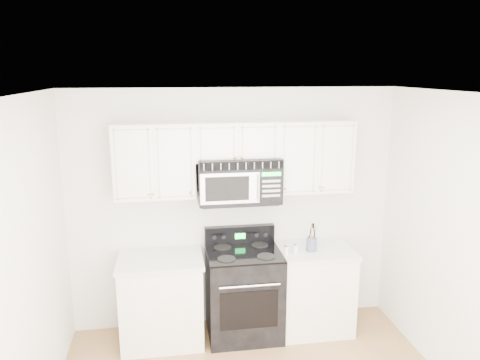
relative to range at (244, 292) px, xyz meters
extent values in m
cube|color=white|center=(-0.06, -1.43, 2.12)|extent=(3.50, 3.50, 0.01)
cube|color=silver|center=(-0.06, 0.32, 0.82)|extent=(3.50, 0.01, 2.60)
cube|color=silver|center=(-1.81, -1.43, 0.82)|extent=(0.01, 3.50, 2.60)
cube|color=white|center=(-0.86, 0.01, -0.04)|extent=(0.82, 0.63, 0.88)
cube|color=silver|center=(-0.86, 0.01, 0.42)|extent=(0.86, 0.65, 0.04)
cube|color=black|center=(-0.86, 0.05, -0.43)|extent=(0.82, 0.55, 0.10)
cube|color=white|center=(0.74, 0.01, -0.04)|extent=(0.82, 0.63, 0.88)
cube|color=silver|center=(0.74, 0.01, 0.42)|extent=(0.86, 0.65, 0.04)
cube|color=black|center=(0.74, 0.05, -0.43)|extent=(0.82, 0.55, 0.10)
cube|color=black|center=(0.00, -0.01, -0.02)|extent=(0.76, 0.65, 0.92)
cube|color=black|center=(0.00, -0.34, -0.03)|extent=(0.58, 0.01, 0.40)
cylinder|color=silver|center=(0.00, -0.36, 0.24)|extent=(0.60, 0.02, 0.02)
cube|color=black|center=(0.00, -0.01, 0.44)|extent=(0.76, 0.65, 0.02)
cube|color=black|center=(0.00, 0.28, 0.54)|extent=(0.76, 0.08, 0.20)
cube|color=#0BDF3C|center=(0.00, 0.24, 0.54)|extent=(0.11, 0.00, 0.06)
cube|color=white|center=(-0.88, 0.16, 1.41)|extent=(0.80, 0.33, 0.75)
cube|color=white|center=(0.76, 0.16, 1.41)|extent=(0.80, 0.33, 0.75)
cube|color=white|center=(-0.06, 0.16, 1.59)|extent=(0.84, 0.33, 0.39)
sphere|color=gold|center=(-0.90, -0.03, 1.12)|extent=(0.03, 0.03, 0.03)
sphere|color=gold|center=(-0.54, -0.03, 1.12)|extent=(0.03, 0.03, 0.03)
sphere|color=gold|center=(0.42, -0.03, 1.12)|extent=(0.03, 0.03, 0.03)
sphere|color=gold|center=(0.78, -0.03, 1.12)|extent=(0.03, 0.03, 0.03)
sphere|color=gold|center=(-0.09, -0.03, 1.46)|extent=(0.03, 0.03, 0.03)
sphere|color=gold|center=(-0.03, -0.03, 1.46)|extent=(0.03, 0.03, 0.03)
cylinder|color=#B62F14|center=(-0.09, -0.03, 1.40)|extent=(0.00, 0.00, 0.11)
sphere|color=gold|center=(-0.09, -0.03, 1.34)|extent=(0.04, 0.04, 0.04)
cube|color=black|center=(-0.04, 0.11, 1.20)|extent=(0.84, 0.42, 0.46)
cube|color=#B8B2A6|center=(-0.04, -0.09, 1.38)|extent=(0.82, 0.01, 0.08)
cube|color=#B3B2BD|center=(-0.15, -0.10, 1.16)|extent=(0.59, 0.01, 0.31)
cube|color=black|center=(-0.18, -0.11, 1.16)|extent=(0.43, 0.01, 0.24)
cube|color=black|center=(0.26, -0.10, 1.16)|extent=(0.23, 0.01, 0.31)
cube|color=#0BDF3C|center=(0.26, -0.11, 1.29)|extent=(0.19, 0.00, 0.04)
cylinder|color=silver|center=(0.13, -0.14, 1.16)|extent=(0.02, 0.02, 0.26)
cylinder|color=slate|center=(0.71, -0.04, 0.51)|extent=(0.11, 0.11, 0.14)
cylinder|color=olive|center=(0.75, -0.04, 0.58)|extent=(0.01, 0.01, 0.24)
cylinder|color=black|center=(0.70, -0.02, 0.59)|extent=(0.01, 0.01, 0.26)
cylinder|color=olive|center=(0.70, -0.07, 0.60)|extent=(0.01, 0.01, 0.28)
cylinder|color=black|center=(0.75, -0.04, 0.58)|extent=(0.01, 0.01, 0.24)
cylinder|color=silver|center=(0.43, -0.11, 0.48)|extent=(0.04, 0.04, 0.09)
cylinder|color=silver|center=(0.43, -0.11, 0.54)|extent=(0.05, 0.05, 0.02)
cylinder|color=silver|center=(0.53, -0.09, 0.48)|extent=(0.04, 0.04, 0.09)
cylinder|color=silver|center=(0.53, -0.09, 0.54)|extent=(0.05, 0.05, 0.02)
camera|label=1|loc=(-0.75, -4.49, 2.29)|focal=35.00mm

